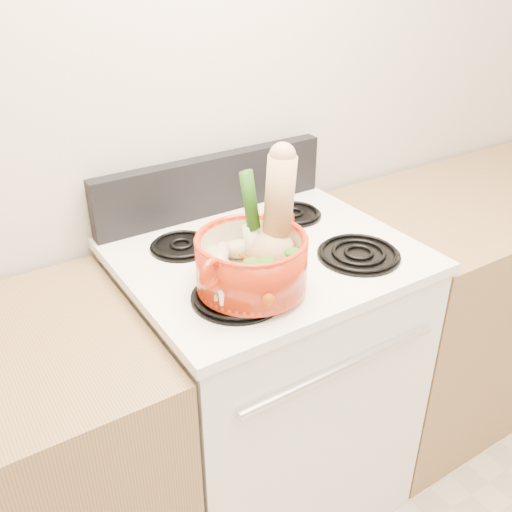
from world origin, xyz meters
TOP-DOWN VIEW (x-y plane):
  - wall_back at (0.00, 1.75)m, footprint 3.50×0.02m
  - stove_body at (0.00, 1.40)m, footprint 0.76×0.65m
  - cooktop at (0.00, 1.40)m, footprint 0.78×0.67m
  - control_backsplash at (0.00, 1.70)m, footprint 0.76×0.05m
  - oven_handle at (0.00, 1.06)m, footprint 0.60×0.02m
  - counter_right at (1.07, 1.40)m, footprint 1.36×0.65m
  - burner_front_left at (-0.19, 1.24)m, footprint 0.22×0.22m
  - burner_front_right at (0.19, 1.24)m, footprint 0.22×0.22m
  - burner_back_left at (-0.19, 1.54)m, footprint 0.17×0.17m
  - burner_back_right at (0.19, 1.54)m, footprint 0.17×0.17m
  - dutch_oven at (-0.15, 1.25)m, footprint 0.34×0.34m
  - pot_handle_left at (-0.28, 1.19)m, footprint 0.07×0.04m
  - pot_handle_right at (-0.01, 1.30)m, footprint 0.07×0.04m
  - squash at (-0.06, 1.25)m, footprint 0.17×0.16m
  - leek at (-0.12, 1.28)m, footprint 0.07×0.09m
  - ginger at (-0.12, 1.34)m, footprint 0.10×0.09m
  - parsnip_0 at (-0.21, 1.28)m, footprint 0.08×0.26m
  - parsnip_1 at (-0.22, 1.27)m, footprint 0.14×0.18m
  - parsnip_2 at (-0.19, 1.29)m, footprint 0.08×0.19m
  - parsnip_3 at (-0.24, 1.22)m, footprint 0.11×0.16m
  - carrot_0 at (-0.17, 1.19)m, footprint 0.06×0.16m
  - carrot_1 at (-0.21, 1.22)m, footprint 0.03×0.15m
  - carrot_2 at (-0.13, 1.21)m, footprint 0.08×0.17m

SIDE VIEW (x-z plane):
  - counter_right at x=1.07m, z-range 0.00..0.90m
  - stove_body at x=0.00m, z-range 0.00..0.92m
  - oven_handle at x=0.00m, z-range 0.77..0.79m
  - cooktop at x=0.00m, z-range 0.92..0.95m
  - burner_front_left at x=-0.19m, z-range 0.95..0.97m
  - burner_front_right at x=0.19m, z-range 0.95..0.97m
  - burner_back_left at x=-0.19m, z-range 0.95..0.97m
  - burner_back_right at x=0.19m, z-range 0.95..0.97m
  - carrot_0 at x=-0.17m, z-range 0.99..1.04m
  - ginger at x=-0.12m, z-range 0.99..1.04m
  - carrot_1 at x=-0.21m, z-range 1.00..1.04m
  - parsnip_0 at x=-0.21m, z-range 0.99..1.06m
  - parsnip_1 at x=-0.22m, z-range 0.99..1.05m
  - carrot_2 at x=-0.13m, z-range 1.00..1.05m
  - parsnip_2 at x=-0.19m, z-range 1.00..1.05m
  - parsnip_3 at x=-0.24m, z-range 1.01..1.06m
  - dutch_oven at x=-0.15m, z-range 0.97..1.10m
  - control_backsplash at x=0.00m, z-range 0.95..1.13m
  - pot_handle_left at x=-0.28m, z-range 1.04..1.11m
  - pot_handle_right at x=-0.01m, z-range 1.04..1.11m
  - leek at x=-0.12m, z-range 0.99..1.25m
  - squash at x=-0.06m, z-range 0.99..1.28m
  - wall_back at x=0.00m, z-range 0.00..2.60m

